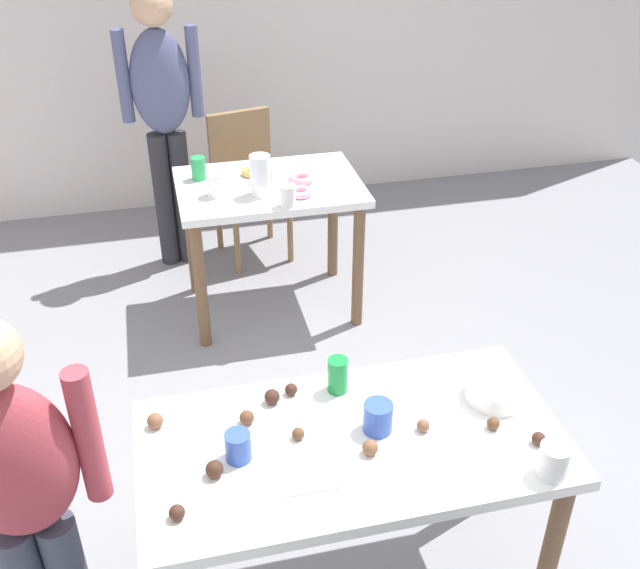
# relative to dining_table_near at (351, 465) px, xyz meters

# --- Properties ---
(ground_plane) EXTENTS (6.40, 6.40, 0.00)m
(ground_plane) POSITION_rel_dining_table_near_xyz_m (0.07, 0.17, -0.64)
(ground_plane) COLOR gray
(wall_back) EXTENTS (6.40, 0.10, 2.60)m
(wall_back) POSITION_rel_dining_table_near_xyz_m (0.07, 3.37, 0.66)
(wall_back) COLOR silver
(wall_back) RESTS_ON ground_plane
(dining_table_near) EXTENTS (1.28, 0.65, 0.75)m
(dining_table_near) POSITION_rel_dining_table_near_xyz_m (0.00, 0.00, 0.00)
(dining_table_near) COLOR white
(dining_table_near) RESTS_ON ground_plane
(dining_table_far) EXTENTS (0.93, 0.65, 0.75)m
(dining_table_far) POSITION_rel_dining_table_near_xyz_m (0.08, 1.87, -0.02)
(dining_table_far) COLOR white
(dining_table_far) RESTS_ON ground_plane
(chair_far_table) EXTENTS (0.47, 0.47, 0.87)m
(chair_far_table) POSITION_rel_dining_table_near_xyz_m (0.06, 2.55, -0.14)
(chair_far_table) COLOR olive
(chair_far_table) RESTS_ON ground_plane
(person_girl_near) EXTENTS (0.45, 0.22, 1.38)m
(person_girl_near) POSITION_rel_dining_table_near_xyz_m (-0.92, -0.07, 0.17)
(person_girl_near) COLOR #383D4C
(person_girl_near) RESTS_ON ground_plane
(person_adult_far) EXTENTS (0.45, 0.22, 1.62)m
(person_adult_far) POSITION_rel_dining_table_near_xyz_m (-0.39, 2.52, 0.34)
(person_adult_far) COLOR #28282D
(person_adult_far) RESTS_ON ground_plane
(mixing_bowl) EXTENTS (0.19, 0.19, 0.06)m
(mixing_bowl) POSITION_rel_dining_table_near_xyz_m (0.49, 0.07, 0.14)
(mixing_bowl) COLOR white
(mixing_bowl) RESTS_ON dining_table_near
(soda_can) EXTENTS (0.07, 0.07, 0.12)m
(soda_can) POSITION_rel_dining_table_near_xyz_m (0.01, 0.23, 0.17)
(soda_can) COLOR #198438
(soda_can) RESTS_ON dining_table_near
(fork_near) EXTENTS (0.17, 0.02, 0.01)m
(fork_near) POSITION_rel_dining_table_near_xyz_m (-0.15, -0.17, 0.11)
(fork_near) COLOR silver
(fork_near) RESTS_ON dining_table_near
(cup_near_0) EXTENTS (0.09, 0.09, 0.10)m
(cup_near_0) POSITION_rel_dining_table_near_xyz_m (0.09, 0.02, 0.16)
(cup_near_0) COLOR #3351B2
(cup_near_0) RESTS_ON dining_table_near
(cup_near_1) EXTENTS (0.08, 0.08, 0.09)m
(cup_near_1) POSITION_rel_dining_table_near_xyz_m (-0.34, -0.00, 0.16)
(cup_near_1) COLOR #3351B2
(cup_near_1) RESTS_ON dining_table_near
(cup_near_2) EXTENTS (0.09, 0.09, 0.10)m
(cup_near_2) POSITION_rel_dining_table_near_xyz_m (0.51, -0.27, 0.16)
(cup_near_2) COLOR white
(cup_near_2) RESTS_ON dining_table_near
(cake_ball_0) EXTENTS (0.05, 0.05, 0.05)m
(cake_ball_0) POSITION_rel_dining_table_near_xyz_m (-0.30, 0.14, 0.13)
(cake_ball_0) COLOR brown
(cake_ball_0) RESTS_ON dining_table_near
(cake_ball_1) EXTENTS (0.05, 0.05, 0.05)m
(cake_ball_1) POSITION_rel_dining_table_near_xyz_m (-0.42, -0.05, 0.13)
(cake_ball_1) COLOR #3D2319
(cake_ball_1) RESTS_ON dining_table_near
(cake_ball_2) EXTENTS (0.04, 0.04, 0.04)m
(cake_ball_2) POSITION_rel_dining_table_near_xyz_m (0.53, -0.15, 0.13)
(cake_ball_2) COLOR #3D2319
(cake_ball_2) RESTS_ON dining_table_near
(cake_ball_3) EXTENTS (0.05, 0.05, 0.05)m
(cake_ball_3) POSITION_rel_dining_table_near_xyz_m (-0.20, 0.21, 0.13)
(cake_ball_3) COLOR #3D2319
(cake_ball_3) RESTS_ON dining_table_near
(cake_ball_4) EXTENTS (0.04, 0.04, 0.04)m
(cake_ball_4) POSITION_rel_dining_table_near_xyz_m (0.43, -0.06, 0.13)
(cake_ball_4) COLOR brown
(cake_ball_4) RESTS_ON dining_table_near
(cake_ball_5) EXTENTS (0.04, 0.04, 0.04)m
(cake_ball_5) POSITION_rel_dining_table_near_xyz_m (-0.53, -0.18, 0.13)
(cake_ball_5) COLOR #3D2319
(cake_ball_5) RESTS_ON dining_table_near
(cake_ball_6) EXTENTS (0.05, 0.05, 0.05)m
(cake_ball_6) POSITION_rel_dining_table_near_xyz_m (-0.57, 0.19, 0.13)
(cake_ball_6) COLOR brown
(cake_ball_6) RESTS_ON dining_table_near
(cake_ball_7) EXTENTS (0.04, 0.04, 0.04)m
(cake_ball_7) POSITION_rel_dining_table_near_xyz_m (-0.16, 0.04, 0.13)
(cake_ball_7) COLOR brown
(cake_ball_7) RESTS_ON dining_table_near
(cake_ball_8) EXTENTS (0.04, 0.04, 0.04)m
(cake_ball_8) POSITION_rel_dining_table_near_xyz_m (0.22, -0.02, 0.13)
(cake_ball_8) COLOR brown
(cake_ball_8) RESTS_ON dining_table_near
(cake_ball_9) EXTENTS (0.05, 0.05, 0.05)m
(cake_ball_9) POSITION_rel_dining_table_near_xyz_m (0.03, -0.07, 0.13)
(cake_ball_9) COLOR brown
(cake_ball_9) RESTS_ON dining_table_near
(cake_ball_10) EXTENTS (0.04, 0.04, 0.04)m
(cake_ball_10) POSITION_rel_dining_table_near_xyz_m (-0.14, 0.24, 0.13)
(cake_ball_10) COLOR #3D2319
(cake_ball_10) RESTS_ON dining_table_near
(pitcher_far) EXTENTS (0.10, 0.10, 0.20)m
(pitcher_far) POSITION_rel_dining_table_near_xyz_m (0.02, 1.75, 0.21)
(pitcher_far) COLOR white
(pitcher_far) RESTS_ON dining_table_far
(cup_far_0) EXTENTS (0.08, 0.08, 0.10)m
(cup_far_0) POSITION_rel_dining_table_near_xyz_m (0.06, 1.89, 0.16)
(cup_far_0) COLOR green
(cup_far_0) RESTS_ON dining_table_far
(cup_far_1) EXTENTS (0.09, 0.09, 0.12)m
(cup_far_1) POSITION_rel_dining_table_near_xyz_m (-0.20, 1.79, 0.17)
(cup_far_1) COLOR white
(cup_far_1) RESTS_ON dining_table_far
(cup_far_2) EXTENTS (0.08, 0.08, 0.11)m
(cup_far_2) POSITION_rel_dining_table_near_xyz_m (0.12, 1.59, 0.16)
(cup_far_2) COLOR white
(cup_far_2) RESTS_ON dining_table_far
(cup_far_3) EXTENTS (0.07, 0.07, 0.12)m
(cup_far_3) POSITION_rel_dining_table_near_xyz_m (-0.26, 2.01, 0.17)
(cup_far_3) COLOR green
(cup_far_3) RESTS_ON dining_table_far
(donut_far_0) EXTENTS (0.11, 0.11, 0.03)m
(donut_far_0) POSITION_rel_dining_table_near_xyz_m (0.01, 1.99, 0.12)
(donut_far_0) COLOR gold
(donut_far_0) RESTS_ON dining_table_far
(donut_far_1) EXTENTS (0.12, 0.12, 0.04)m
(donut_far_1) POSITION_rel_dining_table_near_xyz_m (0.20, 1.69, 0.13)
(donut_far_1) COLOR pink
(donut_far_1) RESTS_ON dining_table_far
(donut_far_2) EXTENTS (0.13, 0.13, 0.04)m
(donut_far_2) POSITION_rel_dining_table_near_xyz_m (0.24, 1.85, 0.13)
(donut_far_2) COLOR pink
(donut_far_2) RESTS_ON dining_table_far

